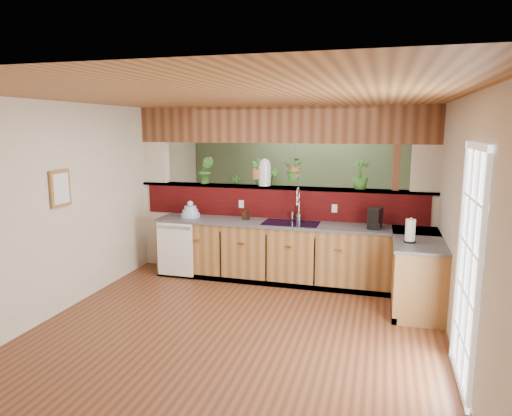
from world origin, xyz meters
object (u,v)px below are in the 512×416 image
(faucet, at_px, (298,203))
(dish_stack, at_px, (190,212))
(glass_jar, at_px, (265,172))
(soap_dispenser, at_px, (246,214))
(paper_towel, at_px, (410,231))
(shelving_console, at_px, (258,217))
(coffee_maker, at_px, (375,219))

(faucet, bearing_deg, dish_stack, -175.61)
(glass_jar, bearing_deg, soap_dispenser, -124.44)
(paper_towel, bearing_deg, soap_dispenser, 161.34)
(faucet, relative_size, shelving_console, 0.38)
(coffee_maker, xyz_separation_m, glass_jar, (-1.69, 0.42, 0.57))
(coffee_maker, relative_size, shelving_console, 0.22)
(dish_stack, relative_size, soap_dispenser, 1.57)
(dish_stack, height_order, coffee_maker, coffee_maker)
(soap_dispenser, bearing_deg, shelving_console, 100.56)
(soap_dispenser, distance_m, shelving_console, 2.30)
(paper_towel, height_order, shelving_console, paper_towel)
(soap_dispenser, xyz_separation_m, shelving_console, (-0.41, 2.21, -0.49))
(soap_dispenser, distance_m, coffee_maker, 1.91)
(faucet, height_order, shelving_console, faucet)
(coffee_maker, bearing_deg, dish_stack, -166.78)
(coffee_maker, bearing_deg, faucet, -175.21)
(paper_towel, bearing_deg, dish_stack, 166.96)
(shelving_console, bearing_deg, soap_dispenser, -79.56)
(glass_jar, xyz_separation_m, shelving_console, (-0.63, 1.90, -1.10))
(soap_dispenser, height_order, paper_towel, paper_towel)
(dish_stack, distance_m, paper_towel, 3.31)
(faucet, xyz_separation_m, paper_towel, (1.55, -0.88, -0.14))
(glass_jar, bearing_deg, shelving_console, 108.24)
(soap_dispenser, distance_m, glass_jar, 0.71)
(faucet, xyz_separation_m, coffee_maker, (1.12, -0.19, -0.14))
(faucet, distance_m, paper_towel, 1.79)
(dish_stack, xyz_separation_m, shelving_console, (0.48, 2.25, -0.48))
(shelving_console, bearing_deg, dish_stack, -102.16)
(dish_stack, height_order, glass_jar, glass_jar)
(dish_stack, relative_size, paper_towel, 0.96)
(faucet, distance_m, shelving_console, 2.53)
(soap_dispenser, xyz_separation_m, coffee_maker, (1.91, -0.10, 0.04))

